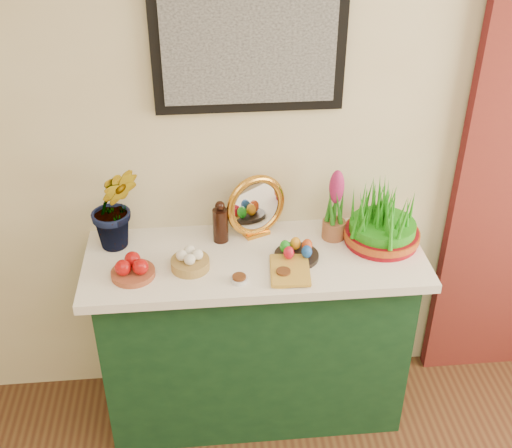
{
  "coord_description": "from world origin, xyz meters",
  "views": [
    {
      "loc": [
        -0.29,
        -0.15,
        2.41
      ],
      "look_at": [
        -0.1,
        1.95,
        1.07
      ],
      "focal_mm": 45.0,
      "sensor_mm": 36.0,
      "label": 1
    }
  ],
  "objects_px": {
    "book": "(270,270)",
    "hyacinth_green": "(113,194)",
    "wheatgrass_sabzeh": "(383,219)",
    "sideboard": "(255,339)",
    "mirror": "(256,207)"
  },
  "relations": [
    {
      "from": "mirror",
      "to": "wheatgrass_sabzeh",
      "type": "xyz_separation_m",
      "value": [
        0.52,
        -0.12,
        -0.02
      ]
    },
    {
      "from": "book",
      "to": "hyacinth_green",
      "type": "bearing_deg",
      "value": 162.02
    },
    {
      "from": "hyacinth_green",
      "to": "mirror",
      "type": "distance_m",
      "value": 0.59
    },
    {
      "from": "sideboard",
      "to": "mirror",
      "type": "bearing_deg",
      "value": 82.78
    },
    {
      "from": "sideboard",
      "to": "wheatgrass_sabzeh",
      "type": "height_order",
      "value": "wheatgrass_sabzeh"
    },
    {
      "from": "mirror",
      "to": "wheatgrass_sabzeh",
      "type": "distance_m",
      "value": 0.53
    },
    {
      "from": "sideboard",
      "to": "wheatgrass_sabzeh",
      "type": "bearing_deg",
      "value": 4.66
    },
    {
      "from": "book",
      "to": "mirror",
      "type": "bearing_deg",
      "value": 100.34
    },
    {
      "from": "sideboard",
      "to": "mirror",
      "type": "xyz_separation_m",
      "value": [
        0.02,
        0.16,
        0.6
      ]
    },
    {
      "from": "hyacinth_green",
      "to": "book",
      "type": "bearing_deg",
      "value": -28.7
    },
    {
      "from": "sideboard",
      "to": "book",
      "type": "xyz_separation_m",
      "value": [
        0.05,
        -0.13,
        0.48
      ]
    },
    {
      "from": "hyacinth_green",
      "to": "wheatgrass_sabzeh",
      "type": "height_order",
      "value": "hyacinth_green"
    },
    {
      "from": "mirror",
      "to": "book",
      "type": "xyz_separation_m",
      "value": [
        0.03,
        -0.3,
        -0.12
      ]
    },
    {
      "from": "hyacinth_green",
      "to": "wheatgrass_sabzeh",
      "type": "xyz_separation_m",
      "value": [
        1.1,
        -0.08,
        -0.13
      ]
    },
    {
      "from": "book",
      "to": "wheatgrass_sabzeh",
      "type": "relative_size",
      "value": 0.64
    }
  ]
}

